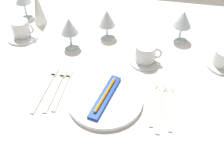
% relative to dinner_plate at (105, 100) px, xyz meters
% --- Properties ---
extents(dining_table, '(1.80, 1.11, 0.74)m').
position_rel_dinner_plate_xyz_m(dining_table, '(0.01, 0.23, -0.09)').
color(dining_table, white).
rests_on(dining_table, ground).
extents(dinner_plate, '(0.26, 0.26, 0.02)m').
position_rel_dinner_plate_xyz_m(dinner_plate, '(0.00, 0.00, 0.00)').
color(dinner_plate, white).
rests_on(dinner_plate, dining_table).
extents(toothbrush_package, '(0.08, 0.21, 0.02)m').
position_rel_dinner_plate_xyz_m(toothbrush_package, '(-0.00, 0.00, 0.02)').
color(toothbrush_package, blue).
rests_on(toothbrush_package, dinner_plate).
extents(fork_outer, '(0.02, 0.21, 0.00)m').
position_rel_dinner_plate_xyz_m(fork_outer, '(-0.16, 0.03, -0.01)').
color(fork_outer, beige).
rests_on(fork_outer, dining_table).
extents(fork_inner, '(0.02, 0.22, 0.00)m').
position_rel_dinner_plate_xyz_m(fork_inner, '(-0.19, 0.03, -0.01)').
color(fork_inner, beige).
rests_on(fork_inner, dining_table).
extents(fork_salad, '(0.02, 0.23, 0.00)m').
position_rel_dinner_plate_xyz_m(fork_salad, '(-0.23, 0.02, -0.01)').
color(fork_salad, beige).
rests_on(fork_salad, dining_table).
extents(spoon_soup, '(0.03, 0.21, 0.01)m').
position_rel_dinner_plate_xyz_m(spoon_soup, '(0.16, 0.05, -0.01)').
color(spoon_soup, beige).
rests_on(spoon_soup, dining_table).
extents(spoon_dessert, '(0.03, 0.23, 0.01)m').
position_rel_dinner_plate_xyz_m(spoon_dessert, '(0.19, 0.04, -0.01)').
color(spoon_dessert, beige).
rests_on(spoon_dessert, dining_table).
extents(spoon_tea, '(0.03, 0.21, 0.01)m').
position_rel_dinner_plate_xyz_m(spoon_tea, '(0.22, 0.04, -0.01)').
color(spoon_tea, beige).
rests_on(spoon_tea, dining_table).
extents(saucer_left, '(0.13, 0.13, 0.01)m').
position_rel_dinner_plate_xyz_m(saucer_left, '(0.11, 0.24, -0.00)').
color(saucer_left, white).
rests_on(saucer_left, dining_table).
extents(coffee_cup_left, '(0.11, 0.08, 0.07)m').
position_rel_dinner_plate_xyz_m(coffee_cup_left, '(0.11, 0.24, 0.04)').
color(coffee_cup_left, white).
rests_on(coffee_cup_left, saucer_left).
extents(saucer_right, '(0.13, 0.13, 0.01)m').
position_rel_dinner_plate_xyz_m(saucer_right, '(0.42, 0.28, -0.00)').
color(saucer_right, white).
rests_on(saucer_right, dining_table).
extents(saucer_far, '(0.14, 0.14, 0.01)m').
position_rel_dinner_plate_xyz_m(saucer_far, '(-0.45, 0.31, -0.00)').
color(saucer_far, white).
rests_on(saucer_far, dining_table).
extents(coffee_cup_far, '(0.10, 0.07, 0.07)m').
position_rel_dinner_plate_xyz_m(coffee_cup_far, '(-0.45, 0.31, 0.04)').
color(coffee_cup_far, white).
rests_on(coffee_cup_far, saucer_far).
extents(wine_glass_centre, '(0.08, 0.08, 0.14)m').
position_rel_dinner_plate_xyz_m(wine_glass_centre, '(0.25, 0.43, 0.09)').
color(wine_glass_centre, silver).
rests_on(wine_glass_centre, dining_table).
extents(wine_glass_left, '(0.07, 0.07, 0.14)m').
position_rel_dinner_plate_xyz_m(wine_glass_left, '(-0.08, 0.38, 0.08)').
color(wine_glass_left, silver).
rests_on(wine_glass_left, dining_table).
extents(wine_glass_far, '(0.07, 0.07, 0.14)m').
position_rel_dinner_plate_xyz_m(wine_glass_far, '(-0.21, 0.28, 0.09)').
color(wine_glass_far, silver).
rests_on(wine_glass_far, dining_table).
extents(napkin_folded, '(0.06, 0.06, 0.17)m').
position_rel_dinner_plate_xyz_m(napkin_folded, '(-0.41, 0.44, 0.08)').
color(napkin_folded, white).
rests_on(napkin_folded, dining_table).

